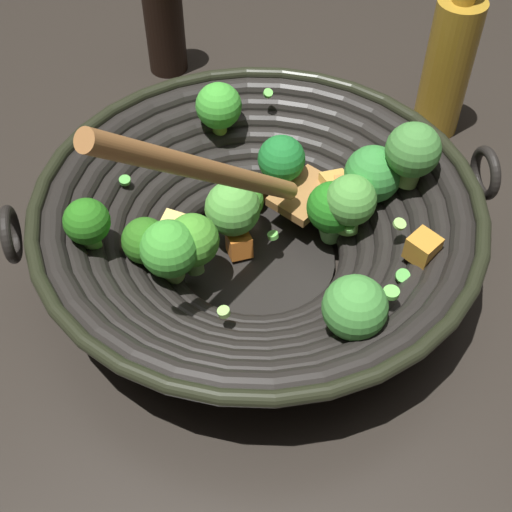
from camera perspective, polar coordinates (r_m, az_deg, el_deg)
The scene contains 4 objects.
ground_plane at distance 0.73m, azimuth 0.13°, elevation -0.68°, with size 4.00×4.00×0.00m, color #28231E.
wok at distance 0.68m, azimuth 0.27°, elevation 2.80°, with size 0.43×0.43×0.28m.
soy_sauce_bottle at distance 0.96m, azimuth -7.51°, elevation 18.89°, with size 0.05×0.05×0.20m.
cooking_oil_bottle at distance 0.87m, azimuth 15.30°, elevation 14.80°, with size 0.06×0.06×0.23m.
Camera 1 is at (-0.31, 0.35, 0.56)m, focal length 49.44 mm.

